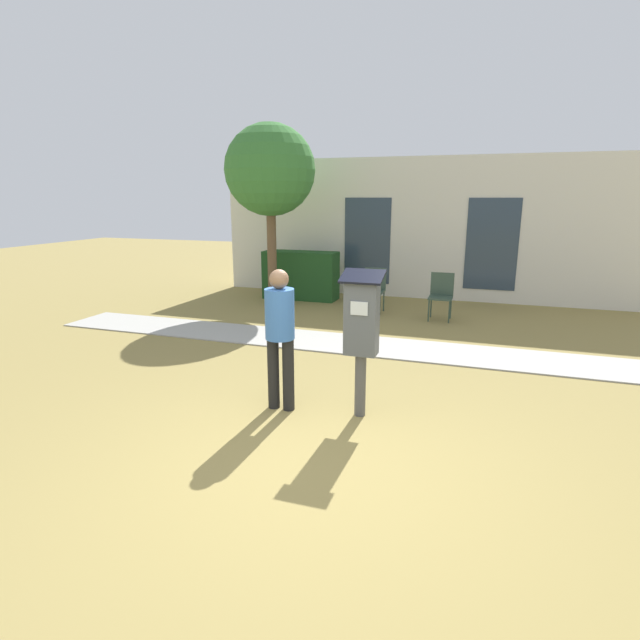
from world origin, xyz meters
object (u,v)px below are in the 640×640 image
Objects in this scene: person_standing at (280,329)px; outdoor_chair_middle at (441,292)px; outdoor_chair_left at (374,286)px; parking_meter at (362,325)px.

outdoor_chair_middle is at bearing 36.68° from person_standing.
person_standing is 1.76× the size of outdoor_chair_middle.
outdoor_chair_left is 1.00× the size of outdoor_chair_middle.
outdoor_chair_left is at bearing 101.06° from parking_meter.
outdoor_chair_middle is (0.39, 4.78, -0.49)m from parking_meter.
parking_meter reaches higher than outdoor_chair_left.
person_standing is at bearing -110.56° from outdoor_chair_left.
person_standing is 5.08m from outdoor_chair_middle.
parking_meter is 5.13m from outdoor_chair_left.
person_standing is at bearing -172.64° from parking_meter.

